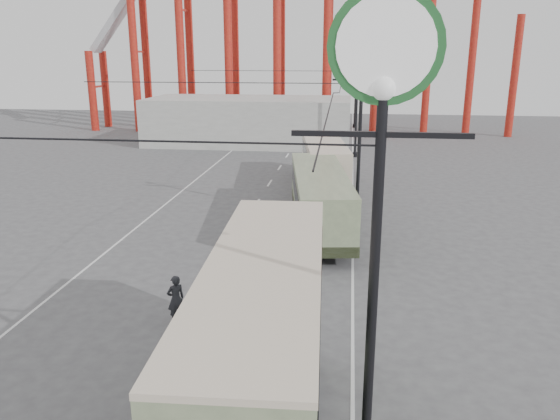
# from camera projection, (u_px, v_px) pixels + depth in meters

# --- Properties ---
(ground) EXTENTS (160.00, 160.00, 0.00)m
(ground) POSITION_uv_depth(u_px,v_px,m) (161.00, 407.00, 15.50)
(ground) COLOR #4A494C
(ground) RESTS_ON ground
(road_markings) EXTENTS (12.52, 120.00, 0.01)m
(road_markings) POSITION_uv_depth(u_px,v_px,m) (253.00, 213.00, 34.39)
(road_markings) COLOR silver
(road_markings) RESTS_ON ground
(lamp_post_near) EXTENTS (3.20, 0.44, 10.80)m
(lamp_post_near) POSITION_uv_depth(u_px,v_px,m) (380.00, 159.00, 9.79)
(lamp_post_near) COLOR black
(lamp_post_near) RESTS_ON ground
(lamp_post_mid) EXTENTS (3.20, 0.44, 9.32)m
(lamp_post_mid) POSITION_uv_depth(u_px,v_px,m) (359.00, 146.00, 30.68)
(lamp_post_mid) COLOR black
(lamp_post_mid) RESTS_ON ground
(lamp_post_far) EXTENTS (3.20, 0.44, 9.32)m
(lamp_post_far) POSITION_uv_depth(u_px,v_px,m) (357.00, 108.00, 51.65)
(lamp_post_far) COLOR black
(lamp_post_far) RESTS_ON ground
(lamp_post_distant) EXTENTS (3.20, 0.44, 9.32)m
(lamp_post_distant) POSITION_uv_depth(u_px,v_px,m) (355.00, 92.00, 72.63)
(lamp_post_distant) COLOR black
(lamp_post_distant) RESTS_ON ground
(fairground_shed) EXTENTS (22.00, 10.00, 5.00)m
(fairground_shed) POSITION_uv_depth(u_px,v_px,m) (250.00, 121.00, 60.35)
(fairground_shed) COLOR #A3A39E
(fairground_shed) RESTS_ON ground
(double_decker_bus) EXTENTS (2.97, 10.06, 5.35)m
(double_decker_bus) POSITION_uv_depth(u_px,v_px,m) (265.00, 356.00, 12.54)
(double_decker_bus) COLOR #353F22
(double_decker_bus) RESTS_ON ground
(single_decker_green) EXTENTS (4.37, 12.26, 3.39)m
(single_decker_green) POSITION_uv_depth(u_px,v_px,m) (320.00, 198.00, 30.49)
(single_decker_green) COLOR #6E7C5B
(single_decker_green) RESTS_ON ground
(single_decker_cream) EXTENTS (4.24, 11.25, 3.41)m
(single_decker_cream) POSITION_uv_depth(u_px,v_px,m) (324.00, 161.00, 40.85)
(single_decker_cream) COLOR beige
(single_decker_cream) RESTS_ON ground
(pedestrian) EXTENTS (0.81, 0.77, 1.86)m
(pedestrian) POSITION_uv_depth(u_px,v_px,m) (176.00, 299.00, 20.18)
(pedestrian) COLOR black
(pedestrian) RESTS_ON ground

